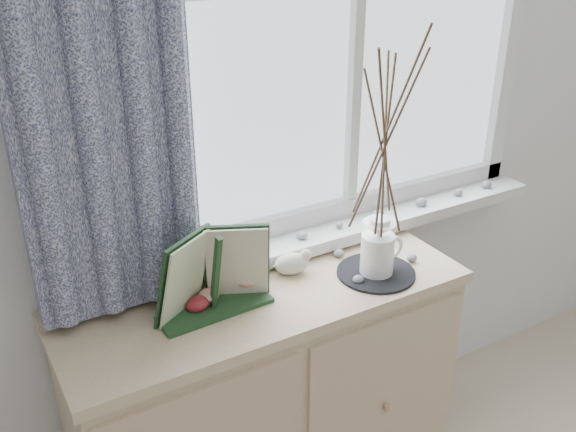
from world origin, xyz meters
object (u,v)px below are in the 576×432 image
object	(u,v)px
sideboard	(267,406)
twig_pitcher	(385,136)
toadstool_cluster	(229,271)
botanical_book	(218,276)

from	to	relation	value
sideboard	twig_pitcher	world-z (taller)	twig_pitcher
toadstool_cluster	botanical_book	bearing A→B (deg)	-126.10
toadstool_cluster	twig_pitcher	size ratio (longest dim) A/B	0.30
botanical_book	toadstool_cluster	world-z (taller)	botanical_book
botanical_book	toadstool_cluster	size ratio (longest dim) A/B	1.61
botanical_book	sideboard	bearing A→B (deg)	13.15
sideboard	twig_pitcher	size ratio (longest dim) A/B	1.58
botanical_book	toadstool_cluster	xyz separation A→B (m)	(0.09, 0.12, -0.07)
sideboard	toadstool_cluster	distance (m)	0.49
botanical_book	twig_pitcher	xyz separation A→B (m)	(0.50, -0.03, 0.31)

